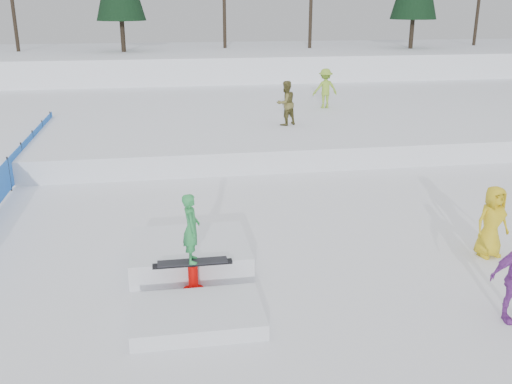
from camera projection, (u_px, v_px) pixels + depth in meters
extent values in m
plane|color=white|center=(249.00, 268.00, 12.68)|extent=(120.00, 120.00, 0.00)
cube|color=white|center=(184.00, 67.00, 40.34)|extent=(60.00, 14.00, 2.40)
cube|color=white|center=(198.00, 115.00, 27.51)|extent=(50.00, 18.00, 0.80)
cube|color=blue|center=(9.00, 174.00, 17.66)|extent=(0.03, 16.00, 0.95)
cylinder|color=black|center=(9.00, 174.00, 17.66)|extent=(0.05, 0.05, 1.10)
cylinder|color=black|center=(23.00, 158.00, 19.44)|extent=(0.05, 0.05, 1.10)
cylinder|color=black|center=(34.00, 145.00, 21.21)|extent=(0.05, 0.05, 1.10)
cylinder|color=black|center=(43.00, 134.00, 22.99)|extent=(0.05, 0.05, 1.10)
cylinder|color=black|center=(51.00, 124.00, 24.76)|extent=(0.05, 0.05, 1.10)
cylinder|color=black|center=(123.00, 36.00, 37.61)|extent=(0.30, 0.30, 2.00)
cylinder|color=black|center=(412.00, 34.00, 40.26)|extent=(0.30, 0.30, 2.00)
imported|color=brown|center=(286.00, 103.00, 23.11)|extent=(1.09, 1.00, 1.80)
imported|color=#86B231|center=(325.00, 88.00, 26.81)|extent=(1.23, 0.76, 1.84)
imported|color=gold|center=(492.00, 222.00, 13.05)|extent=(0.90, 0.65, 1.70)
cube|color=white|center=(190.00, 253.00, 12.79)|extent=(2.60, 2.20, 0.54)
cube|color=white|center=(197.00, 316.00, 10.49)|extent=(2.40, 1.60, 0.30)
cylinder|color=red|center=(194.00, 290.00, 11.65)|extent=(0.44, 0.44, 0.06)
cylinder|color=red|center=(193.00, 279.00, 11.57)|extent=(0.20, 0.20, 0.60)
cube|color=black|center=(193.00, 264.00, 11.46)|extent=(1.60, 0.16, 0.06)
cube|color=black|center=(193.00, 262.00, 11.45)|extent=(1.40, 0.28, 0.03)
imported|color=green|center=(191.00, 228.00, 11.21)|extent=(0.34, 0.52, 1.42)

